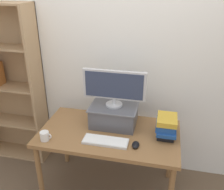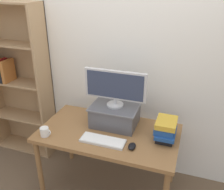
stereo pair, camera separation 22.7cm
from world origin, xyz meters
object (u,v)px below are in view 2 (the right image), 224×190
object	(u,v)px
desk	(109,138)
computer_mouse	(132,146)
coffee_mug	(45,132)
bookshelf_unit	(16,80)
keyboard	(103,141)
book_stack	(166,129)
computer_monitor	(115,87)
riser_box	(115,114)

from	to	relation	value
desk	computer_mouse	size ratio (longest dim) A/B	12.65
desk	coffee_mug	size ratio (longest dim) A/B	12.19
desk	bookshelf_unit	xyz separation A→B (m)	(-1.30, 0.36, 0.30)
keyboard	book_stack	xyz separation A→B (m)	(0.51, 0.23, 0.09)
bookshelf_unit	keyboard	xyz separation A→B (m)	(1.31, -0.54, -0.21)
bookshelf_unit	coffee_mug	xyz separation A→B (m)	(0.77, -0.62, -0.18)
bookshelf_unit	book_stack	size ratio (longest dim) A/B	6.80
computer_monitor	keyboard	world-z (taller)	computer_monitor
riser_box	keyboard	size ratio (longest dim) A/B	1.14
computer_mouse	book_stack	world-z (taller)	book_stack
bookshelf_unit	book_stack	distance (m)	1.86
bookshelf_unit	computer_mouse	bearing A→B (deg)	-18.76
bookshelf_unit	computer_mouse	world-z (taller)	bookshelf_unit
bookshelf_unit	riser_box	world-z (taller)	bookshelf_unit
desk	coffee_mug	distance (m)	0.60
coffee_mug	computer_mouse	bearing A→B (deg)	5.87
desk	riser_box	bearing A→B (deg)	84.92
computer_monitor	book_stack	xyz separation A→B (m)	(0.51, -0.10, -0.30)
riser_box	computer_monitor	bearing A→B (deg)	-90.00
book_stack	coffee_mug	bearing A→B (deg)	-163.53
desk	computer_mouse	bearing A→B (deg)	-32.11
computer_mouse	coffee_mug	bearing A→B (deg)	-174.13
keyboard	book_stack	size ratio (longest dim) A/B	1.50
keyboard	computer_mouse	size ratio (longest dim) A/B	3.88
desk	riser_box	size ratio (longest dim) A/B	2.87
keyboard	coffee_mug	xyz separation A→B (m)	(-0.54, -0.08, 0.03)
computer_mouse	bookshelf_unit	bearing A→B (deg)	161.24
computer_monitor	bookshelf_unit	bearing A→B (deg)	170.88
computer_monitor	coffee_mug	distance (m)	0.77
bookshelf_unit	desk	bearing A→B (deg)	-15.58
book_stack	keyboard	bearing A→B (deg)	-156.24
computer_monitor	computer_mouse	xyz separation A→B (m)	(0.26, -0.33, -0.39)
desk	computer_monitor	distance (m)	0.50
keyboard	computer_mouse	distance (m)	0.27
keyboard	book_stack	bearing A→B (deg)	23.76
computer_mouse	computer_monitor	bearing A→B (deg)	128.92
riser_box	keyboard	distance (m)	0.34
coffee_mug	riser_box	bearing A→B (deg)	36.94
computer_monitor	keyboard	xyz separation A→B (m)	(-0.01, -0.32, -0.39)
bookshelf_unit	computer_mouse	distance (m)	1.68
desk	bookshelf_unit	distance (m)	1.39
bookshelf_unit	keyboard	size ratio (longest dim) A/B	4.52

